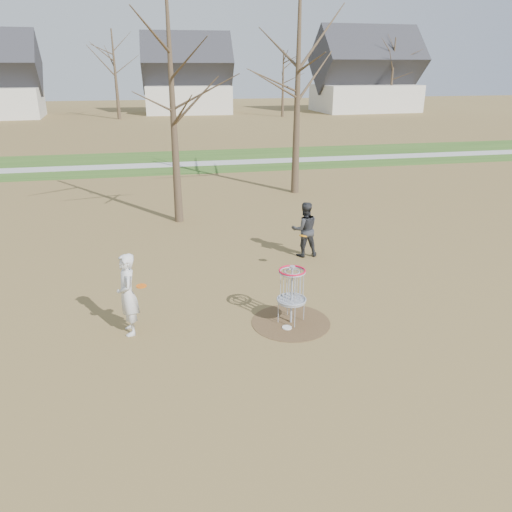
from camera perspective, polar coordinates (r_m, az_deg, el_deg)
The scene contains 11 objects.
ground at distance 11.50m, azimuth 4.00°, elevation -7.58°, with size 160.00×160.00×0.00m, color brown.
green_band at distance 31.31m, azimuth -6.48°, elevation 10.77°, with size 160.00×8.00×0.01m, color #2D5119.
footpath at distance 30.33m, azimuth -6.29°, elevation 10.47°, with size 160.00×1.50×0.01m, color #9E9E99.
dirt_circle at distance 11.49m, azimuth 4.00°, elevation -7.56°, with size 1.80×1.80×0.01m, color #47331E.
player_standing at distance 11.01m, azimuth -14.47°, elevation -4.29°, with size 0.67×0.44×1.82m, color silver.
player_throwing at distance 15.16m, azimuth 5.58°, elevation 3.05°, with size 0.82×0.64×1.69m, color #2B2C2F.
disc_grounded at distance 11.24m, azimuth 3.56°, elevation -8.16°, with size 0.22×0.22×0.02m, color silver.
discs_in_play at distance 12.12m, azimuth -2.23°, elevation -0.05°, with size 4.53×2.77×0.10m.
disc_golf_basket at distance 11.09m, azimuth 4.11°, elevation -3.43°, with size 0.64×0.64×1.35m.
bare_trees at distance 45.72m, azimuth -6.35°, elevation 20.69°, with size 52.62×44.98×9.00m.
houses_row at distance 62.70m, azimuth -5.47°, elevation 19.11°, with size 56.51×10.01×7.26m.
Camera 1 is at (-2.82, -9.70, 5.49)m, focal length 35.00 mm.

